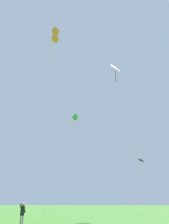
% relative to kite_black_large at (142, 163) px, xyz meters
% --- Properties ---
extents(kite_black_large, '(1.06, 6.21, 9.61)m').
position_rel_kite_black_large_xyz_m(kite_black_large, '(0.00, 0.00, 0.00)').
color(kite_black_large, black).
rests_on(kite_black_large, ground_plane).
extents(kite_green_small, '(2.68, 4.95, 12.57)m').
position_rel_kite_black_large_xyz_m(kite_green_small, '(-10.15, -16.73, 3.42)').
color(kite_green_small, green).
rests_on(kite_green_small, ground_plane).
extents(kite_yellow_diamond, '(3.85, 8.30, 27.54)m').
position_rel_kite_black_large_xyz_m(kite_yellow_diamond, '(-3.89, -5.92, 16.75)').
color(kite_yellow_diamond, yellow).
rests_on(kite_yellow_diamond, ground_plane).
extents(kite_orange_box, '(3.83, 5.95, 17.08)m').
position_rel_kite_black_large_xyz_m(kite_orange_box, '(-10.07, -27.45, 7.54)').
color(kite_orange_box, orange).
rests_on(kite_orange_box, ground_plane).
extents(person_near_tree, '(0.34, 0.48, 1.61)m').
position_rel_kite_black_large_xyz_m(person_near_tree, '(-11.41, -27.86, -7.66)').
color(person_near_tree, gray).
rests_on(person_near_tree, ground_plane).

